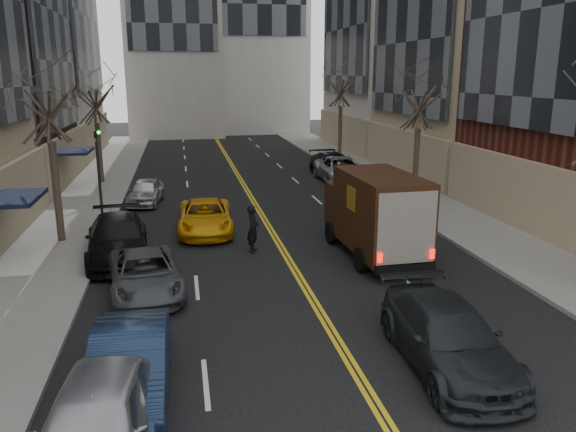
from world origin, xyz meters
name	(u,v)px	position (x,y,z in m)	size (l,w,h in m)	color
sidewalk_left	(84,204)	(-9.00, 27.00, 0.07)	(4.00, 66.00, 0.15)	slate
sidewalk_right	(403,191)	(9.00, 27.00, 0.07)	(4.00, 66.00, 0.15)	slate
tree_lf_mid	(45,79)	(-8.80, 20.00, 6.60)	(3.20, 3.20, 8.91)	#382D23
tree_lf_far	(94,87)	(-8.80, 33.00, 6.02)	(3.20, 3.20, 8.12)	#382D23
tree_rt_mid	(420,86)	(8.80, 25.00, 6.17)	(3.20, 3.20, 8.32)	#382D23
tree_rt_far	(341,74)	(8.80, 40.00, 6.74)	(3.20, 3.20, 9.11)	#382D23
traffic_signal	(98,167)	(-7.39, 22.00, 2.82)	(0.29, 0.26, 4.70)	black
ups_truck	(375,214)	(3.30, 16.02, 1.65)	(2.62, 6.06, 3.28)	black
observer_sedan	(448,336)	(2.22, 7.73, 0.76)	(2.37, 5.32, 1.52)	black
taxi	(205,217)	(-2.88, 20.62, 0.69)	(2.30, 4.98, 1.38)	orange
pedestrian	(253,229)	(-1.18, 17.40, 0.94)	(0.69, 0.45, 1.88)	black
parked_lf_a	(98,422)	(-5.48, 5.67, 0.83)	(1.95, 4.85, 1.65)	#9D9EA4
parked_lf_b	(130,366)	(-5.10, 7.75, 0.75)	(1.59, 4.57, 1.51)	#12213B
parked_lf_c	(145,274)	(-5.10, 13.79, 0.65)	(2.15, 4.67, 1.30)	#44474B
parked_lf_d	(118,239)	(-6.30, 17.54, 0.79)	(2.22, 5.45, 1.58)	black
parked_lf_e	(146,191)	(-5.76, 26.85, 0.67)	(1.58, 3.92, 1.33)	#B7BAC0
parked_rt_a	(353,191)	(5.16, 24.67, 0.71)	(1.51, 4.33, 1.43)	#46484D
parked_rt_b	(342,170)	(6.30, 30.71, 0.80)	(2.67, 5.79, 1.61)	#ACADB4
parked_rt_c	(334,165)	(6.30, 32.72, 0.80)	(2.24, 5.50, 1.60)	black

